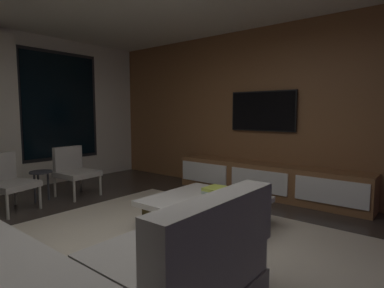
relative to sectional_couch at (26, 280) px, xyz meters
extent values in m
plane|color=#332B26|center=(0.95, 0.11, -0.29)|extent=(9.20, 9.20, 0.00)
cube|color=black|center=(2.25, 3.70, 1.16)|extent=(1.52, 0.02, 2.02)
cube|color=black|center=(2.25, 3.69, 1.16)|extent=(1.40, 0.03, 1.90)
cube|color=brown|center=(4.01, 0.11, 1.06)|extent=(0.12, 7.80, 2.70)
cube|color=beige|center=(1.30, 0.01, -0.28)|extent=(3.20, 3.80, 0.01)
cube|color=#9E9991|center=(0.74, -0.57, 0.01)|extent=(1.07, 0.86, 0.24)
cube|color=#9E9991|center=(0.74, -0.92, 0.33)|extent=(1.10, 0.20, 0.40)
cube|color=#3A2E13|center=(1.98, 0.09, -0.14)|extent=(1.00, 1.00, 0.30)
cube|color=white|center=(1.98, 0.09, 0.04)|extent=(1.16, 1.16, 0.06)
cube|color=#63C759|center=(2.05, 0.01, 0.09)|extent=(0.21, 0.18, 0.03)
cube|color=#AB6864|center=(2.07, 0.00, 0.12)|extent=(0.23, 0.17, 0.03)
cube|color=#9CAD9D|center=(2.07, 0.00, 0.15)|extent=(0.28, 0.22, 0.03)
cube|color=#B3C344|center=(2.07, 0.01, 0.18)|extent=(0.26, 0.20, 0.03)
cylinder|color=#B2ADA0|center=(2.12, 2.29, -0.11)|extent=(0.04, 0.04, 0.36)
cylinder|color=#B2ADA0|center=(1.64, 2.25, -0.11)|extent=(0.04, 0.04, 0.36)
cylinder|color=#B2ADA0|center=(2.08, 2.79, -0.11)|extent=(0.04, 0.04, 0.36)
cylinder|color=#B2ADA0|center=(1.60, 2.75, -0.11)|extent=(0.04, 0.04, 0.36)
cube|color=#9E9991|center=(1.86, 2.52, 0.07)|extent=(0.58, 0.60, 0.08)
cube|color=#9E9991|center=(1.84, 2.76, 0.30)|extent=(0.49, 0.12, 0.38)
cylinder|color=#B2ADA0|center=(1.17, 2.32, -0.11)|extent=(0.04, 0.04, 0.36)
cylinder|color=#B2ADA0|center=(0.70, 2.19, -0.11)|extent=(0.04, 0.04, 0.36)
cylinder|color=#B2ADA0|center=(1.03, 2.80, -0.11)|extent=(0.04, 0.04, 0.36)
cube|color=#9E9991|center=(0.87, 2.50, 0.07)|extent=(0.67, 0.68, 0.08)
cylinder|color=#333338|center=(1.25, 2.66, -0.06)|extent=(0.03, 0.03, 0.46)
cylinder|color=#333338|center=(1.45, 2.66, -0.06)|extent=(0.03, 0.03, 0.46)
cylinder|color=#333338|center=(1.35, 2.76, -0.06)|extent=(0.03, 0.03, 0.46)
cylinder|color=#333338|center=(1.35, 2.66, 0.16)|extent=(0.32, 0.32, 0.02)
cube|color=brown|center=(3.73, 0.21, -0.03)|extent=(0.44, 3.10, 0.52)
cube|color=white|center=(3.50, -0.84, 0.00)|extent=(0.02, 0.93, 0.33)
cube|color=white|center=(3.50, 0.21, 0.00)|extent=(0.02, 0.93, 0.33)
cube|color=white|center=(3.50, 1.25, 0.00)|extent=(0.02, 0.93, 0.33)
cube|color=#352214|center=(3.69, -0.64, -0.17)|extent=(0.33, 0.68, 0.19)
cube|color=#D8638A|center=(3.69, -0.90, -0.18)|extent=(0.03, 0.04, 0.18)
cube|color=#74B76D|center=(3.69, -0.83, -0.19)|extent=(0.03, 0.04, 0.14)
cube|color=gray|center=(3.69, -0.76, -0.18)|extent=(0.03, 0.04, 0.16)
cube|color=#6CC64D|center=(3.69, -0.68, -0.18)|extent=(0.03, 0.04, 0.17)
cube|color=#5D5551|center=(3.69, -0.61, -0.19)|extent=(0.03, 0.04, 0.14)
cube|color=#BEA49E|center=(3.69, -0.53, -0.17)|extent=(0.03, 0.04, 0.19)
cube|color=#C14C77|center=(3.69, -0.46, -0.19)|extent=(0.03, 0.04, 0.14)
cube|color=teal|center=(3.69, -0.38, -0.17)|extent=(0.03, 0.04, 0.19)
cube|color=black|center=(3.91, 0.36, 1.06)|extent=(0.04, 1.12, 0.65)
cube|color=black|center=(3.90, 0.36, 1.06)|extent=(0.05, 1.08, 0.61)
camera|label=1|loc=(-0.78, -1.96, 1.03)|focal=29.21mm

